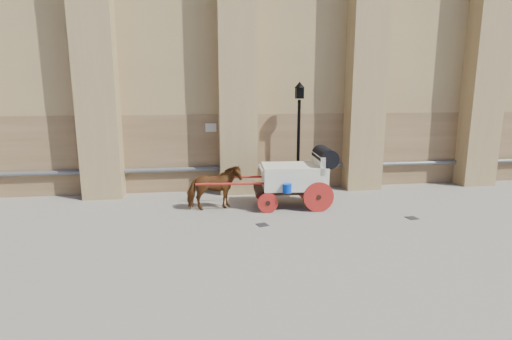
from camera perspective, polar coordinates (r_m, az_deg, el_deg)
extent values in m
plane|color=gray|center=(12.35, 3.71, -7.17)|extent=(90.00, 90.00, 0.00)
cube|color=#96754D|center=(16.40, 7.72, 2.78)|extent=(44.00, 0.35, 3.00)
cylinder|color=#59595B|center=(16.25, 7.92, 0.55)|extent=(42.00, 0.18, 0.18)
cube|color=beige|center=(15.51, -6.46, 6.04)|extent=(0.42, 0.04, 0.32)
imported|color=brown|center=(13.28, -6.00, -2.55)|extent=(1.87, 1.08, 1.48)
cube|color=black|center=(13.64, 4.90, -2.72)|extent=(2.51, 1.27, 0.13)
cube|color=beige|center=(13.56, 5.40, -0.89)|extent=(2.20, 1.53, 0.78)
cube|color=beige|center=(13.63, 8.89, 0.99)|extent=(0.26, 1.39, 0.61)
cube|color=beige|center=(13.38, 1.43, 0.20)|extent=(0.47, 1.24, 0.11)
cylinder|color=black|center=(13.65, 9.82, 1.91)|extent=(0.72, 1.43, 0.62)
cylinder|color=#AD201A|center=(13.17, 8.94, -3.83)|extent=(1.00, 0.14, 1.00)
cylinder|color=#AD201A|center=(14.47, 7.74, -2.41)|extent=(1.00, 0.14, 1.00)
cylinder|color=#AD201A|center=(12.95, 1.70, -4.72)|extent=(0.67, 0.11, 0.67)
cylinder|color=#AD201A|center=(14.28, 1.15, -3.19)|extent=(0.67, 0.11, 0.67)
cylinder|color=#AD201A|center=(12.92, -2.78, -1.97)|extent=(2.66, 0.26, 0.08)
cylinder|color=#AD201A|center=(13.90, -2.87, -1.02)|extent=(2.66, 0.26, 0.08)
cylinder|color=#0032BD|center=(12.81, 4.47, -2.62)|extent=(0.29, 0.29, 0.29)
cylinder|color=black|center=(15.32, 6.07, 3.28)|extent=(0.12, 0.12, 3.56)
cone|color=black|center=(15.63, 5.94, -2.54)|extent=(0.36, 0.36, 0.36)
cube|color=black|center=(15.17, 6.23, 10.89)|extent=(0.28, 0.28, 0.42)
cone|color=black|center=(15.17, 6.25, 12.01)|extent=(0.40, 0.40, 0.24)
cube|color=black|center=(11.91, 0.90, -7.83)|extent=(0.40, 0.40, 0.01)
cube|color=black|center=(13.43, 21.37, -6.40)|extent=(0.36, 0.36, 0.01)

